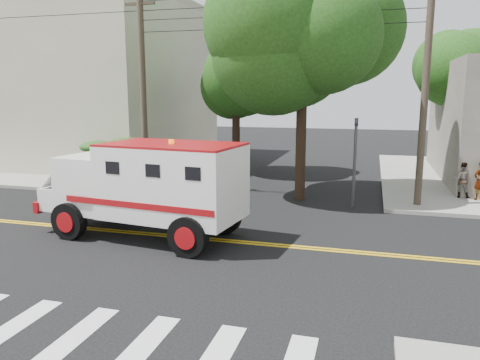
% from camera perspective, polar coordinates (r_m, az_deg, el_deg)
% --- Properties ---
extents(ground, '(100.00, 100.00, 0.00)m').
position_cam_1_polar(ground, '(14.81, -2.39, -7.36)').
color(ground, black).
rests_on(ground, ground).
extents(sidewalk_nw, '(17.00, 17.00, 0.15)m').
position_cam_1_polar(sidewalk_nw, '(32.62, -17.71, 2.10)').
color(sidewalk_nw, gray).
rests_on(sidewalk_nw, ground).
extents(building_left, '(16.00, 14.00, 10.00)m').
position_cam_1_polar(building_left, '(34.69, -19.61, 10.88)').
color(building_left, '#AFAC90').
rests_on(building_left, sidewalk_nw).
extents(utility_pole_left, '(0.28, 0.28, 9.00)m').
position_cam_1_polar(utility_pole_left, '(21.83, -11.72, 10.16)').
color(utility_pole_left, '#382D23').
rests_on(utility_pole_left, ground).
extents(utility_pole_right, '(0.28, 0.28, 9.00)m').
position_cam_1_polar(utility_pole_right, '(19.67, 21.60, 9.65)').
color(utility_pole_right, '#382D23').
rests_on(utility_pole_right, ground).
extents(tree_main, '(6.08, 5.70, 9.85)m').
position_cam_1_polar(tree_main, '(19.93, 8.94, 18.03)').
color(tree_main, black).
rests_on(tree_main, ground).
extents(tree_left, '(4.48, 4.20, 7.70)m').
position_cam_1_polar(tree_left, '(26.18, 0.06, 13.08)').
color(tree_left, black).
rests_on(tree_left, ground).
extents(tree_right, '(4.80, 4.50, 8.20)m').
position_cam_1_polar(tree_right, '(29.53, 25.04, 12.53)').
color(tree_right, black).
rests_on(tree_right, ground).
extents(traffic_signal, '(0.15, 0.18, 3.60)m').
position_cam_1_polar(traffic_signal, '(19.13, 13.85, 3.23)').
color(traffic_signal, '#3F3F42').
rests_on(traffic_signal, ground).
extents(accessibility_sign, '(0.45, 0.10, 2.02)m').
position_cam_1_polar(accessibility_sign, '(22.48, -12.58, 2.11)').
color(accessibility_sign, '#3F3F42').
rests_on(accessibility_sign, ground).
extents(palm_planter, '(3.52, 2.63, 2.36)m').
position_cam_1_polar(palm_planter, '(23.44, -14.75, 3.04)').
color(palm_planter, '#1E3314').
rests_on(palm_planter, sidewalk_nw).
extents(armored_truck, '(6.94, 3.36, 3.05)m').
position_cam_1_polar(armored_truck, '(15.03, -11.06, -0.46)').
color(armored_truck, white).
rests_on(armored_truck, ground).
extents(pedestrian_a, '(0.71, 0.63, 1.64)m').
position_cam_1_polar(pedestrian_a, '(21.94, 27.25, -0.06)').
color(pedestrian_a, gray).
rests_on(pedestrian_a, sidewalk_ne).
extents(pedestrian_b, '(0.84, 0.70, 1.55)m').
position_cam_1_polar(pedestrian_b, '(22.11, 25.43, 0.05)').
color(pedestrian_b, gray).
rests_on(pedestrian_b, sidewalk_ne).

